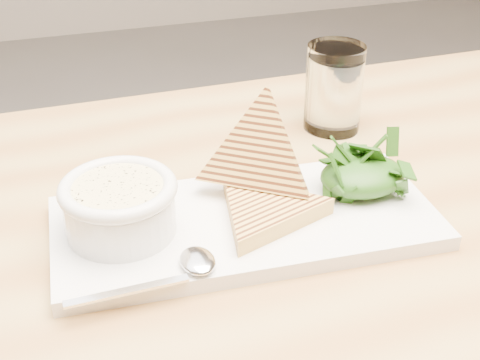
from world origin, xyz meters
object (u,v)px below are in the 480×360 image
object	(u,v)px
table_top	(383,240)
platter	(246,223)
glass_far	(337,95)
soup_bowl	(120,213)
glass_near	(334,88)

from	to	relation	value
table_top	platter	xyz separation A→B (m)	(-0.15, 0.04, 0.03)
glass_far	table_top	bearing A→B (deg)	-100.94
table_top	glass_far	world-z (taller)	glass_far
soup_bowl	glass_near	world-z (taller)	glass_near
table_top	glass_far	distance (m)	0.24
soup_bowl	platter	bearing A→B (deg)	-5.87
platter	soup_bowl	bearing A→B (deg)	174.13
platter	glass_far	distance (m)	0.27
platter	glass_near	distance (m)	0.28
soup_bowl	glass_near	size ratio (longest dim) A/B	0.95
platter	soup_bowl	size ratio (longest dim) A/B	3.63
table_top	glass_far	xyz separation A→B (m)	(0.04, 0.23, 0.07)
platter	glass_near	world-z (taller)	glass_near
platter	glass_far	bearing A→B (deg)	44.92
platter	glass_far	xyz separation A→B (m)	(0.19, 0.19, 0.04)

